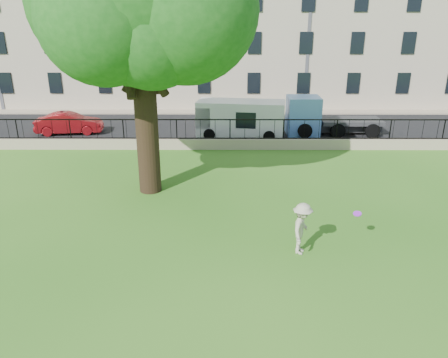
{
  "coord_description": "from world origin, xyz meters",
  "views": [
    {
      "loc": [
        -0.25,
        -11.9,
        7.13
      ],
      "look_at": [
        -0.3,
        3.5,
        1.35
      ],
      "focal_mm": 35.0,
      "sensor_mm": 36.0,
      "label": 1
    }
  ],
  "objects_px": {
    "red_sedan": "(69,123)",
    "frisbee": "(357,214)",
    "white_van": "(241,119)",
    "man": "(302,229)",
    "blue_truck": "(332,116)"
  },
  "relations": [
    {
      "from": "red_sedan",
      "to": "frisbee",
      "type": "bearing_deg",
      "value": -142.99
    },
    {
      "from": "white_van",
      "to": "red_sedan",
      "type": "bearing_deg",
      "value": -176.04
    },
    {
      "from": "man",
      "to": "red_sedan",
      "type": "height_order",
      "value": "man"
    },
    {
      "from": "man",
      "to": "blue_truck",
      "type": "relative_size",
      "value": 0.3
    },
    {
      "from": "frisbee",
      "to": "man",
      "type": "bearing_deg",
      "value": -165.91
    },
    {
      "from": "red_sedan",
      "to": "blue_truck",
      "type": "relative_size",
      "value": 0.72
    },
    {
      "from": "man",
      "to": "white_van",
      "type": "xyz_separation_m",
      "value": [
        -1.46,
        14.31,
        0.27
      ]
    },
    {
      "from": "frisbee",
      "to": "white_van",
      "type": "bearing_deg",
      "value": 103.42
    },
    {
      "from": "frisbee",
      "to": "blue_truck",
      "type": "relative_size",
      "value": 0.05
    },
    {
      "from": "red_sedan",
      "to": "blue_truck",
      "type": "xyz_separation_m",
      "value": [
        16.75,
        0.0,
        0.51
      ]
    },
    {
      "from": "red_sedan",
      "to": "man",
      "type": "bearing_deg",
      "value": -147.81
    },
    {
      "from": "man",
      "to": "red_sedan",
      "type": "xyz_separation_m",
      "value": [
        -12.41,
        15.01,
        -0.17
      ]
    },
    {
      "from": "man",
      "to": "white_van",
      "type": "bearing_deg",
      "value": 27.22
    },
    {
      "from": "man",
      "to": "blue_truck",
      "type": "xyz_separation_m",
      "value": [
        4.34,
        15.01,
        0.34
      ]
    },
    {
      "from": "red_sedan",
      "to": "blue_truck",
      "type": "distance_m",
      "value": 16.76
    }
  ]
}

